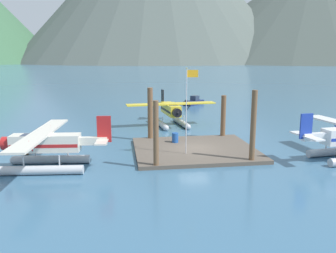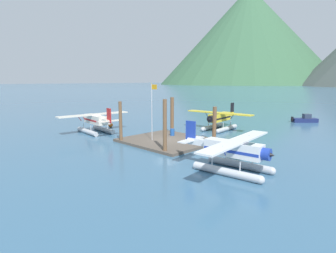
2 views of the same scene
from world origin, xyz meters
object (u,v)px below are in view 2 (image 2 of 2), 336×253
at_px(flagpole, 152,106).
at_px(boat_navy_open_north, 306,119).
at_px(seaplane_yellow_bow_centre, 220,119).
at_px(seaplane_white_stbd_aft, 233,153).
at_px(seaplane_cream_port_aft, 95,122).
at_px(mooring_buoy, 111,125).
at_px(fuel_drum, 172,132).

relative_size(flagpole, boat_navy_open_north, 1.68).
distance_m(flagpole, boat_navy_open_north, 31.44).
bearing_deg(seaplane_yellow_bow_centre, flagpole, -92.92).
relative_size(seaplane_white_stbd_aft, seaplane_cream_port_aft, 1.00).
distance_m(seaplane_white_stbd_aft, seaplane_cream_port_aft, 23.16).
relative_size(mooring_buoy, seaplane_white_stbd_aft, 0.07).
bearing_deg(seaplane_yellow_bow_centre, seaplane_white_stbd_aft, -52.57).
xyz_separation_m(flagpole, seaplane_white_stbd_aft, (12.53, -2.48, -2.91)).
relative_size(seaplane_cream_port_aft, boat_navy_open_north, 2.58).
distance_m(fuel_drum, seaplane_cream_port_aft, 11.54).
height_order(fuel_drum, seaplane_yellow_bow_centre, seaplane_yellow_bow_centre).
bearing_deg(boat_navy_open_north, fuel_drum, -106.15).
bearing_deg(seaplane_white_stbd_aft, flagpole, 168.79).
height_order(fuel_drum, mooring_buoy, fuel_drum).
xyz_separation_m(mooring_buoy, seaplane_yellow_bow_centre, (13.67, 10.36, 1.21)).
height_order(seaplane_yellow_bow_centre, seaplane_white_stbd_aft, same).
distance_m(seaplane_cream_port_aft, boat_navy_open_north, 36.50).
bearing_deg(flagpole, seaplane_yellow_bow_centre, 87.08).
xyz_separation_m(flagpole, mooring_buoy, (-13.01, 2.67, -4.12)).
relative_size(mooring_buoy, boat_navy_open_north, 0.18).
xyz_separation_m(flagpole, seaplane_yellow_bow_centre, (0.66, 13.03, -2.91)).
xyz_separation_m(fuel_drum, seaplane_yellow_bow_centre, (1.02, 9.25, 0.84)).
relative_size(fuel_drum, mooring_buoy, 1.20).
xyz_separation_m(flagpole, seaplane_cream_port_aft, (-10.60, -1.46, -2.91)).
xyz_separation_m(flagpole, fuel_drum, (-0.36, 3.77, -3.75)).
distance_m(flagpole, seaplane_white_stbd_aft, 13.11).
xyz_separation_m(seaplane_yellow_bow_centre, seaplane_cream_port_aft, (-11.27, -14.49, 0.00)).
bearing_deg(fuel_drum, mooring_buoy, -175.00).
height_order(fuel_drum, seaplane_cream_port_aft, seaplane_cream_port_aft).
bearing_deg(seaplane_yellow_bow_centre, fuel_drum, -96.30).
bearing_deg(seaplane_white_stbd_aft, boat_navy_open_north, 99.02).
xyz_separation_m(fuel_drum, seaplane_white_stbd_aft, (12.89, -6.26, 0.84)).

